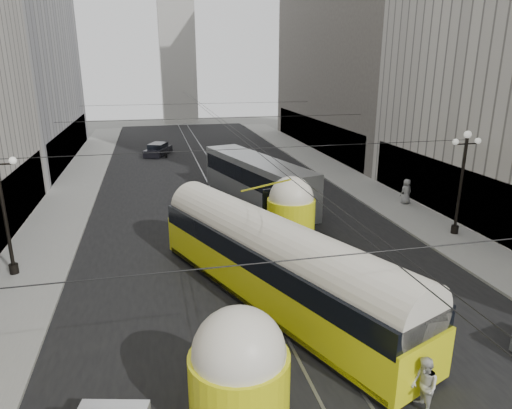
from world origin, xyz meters
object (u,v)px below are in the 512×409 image
pedestrian_crossing_b (424,386)px  pedestrian_sidewalk_right (406,191)px  streetcar (274,262)px  city_bus (257,178)px

pedestrian_crossing_b → pedestrian_sidewalk_right: pedestrian_sidewalk_right is taller
streetcar → city_bus: bearing=79.8°
streetcar → pedestrian_sidewalk_right: size_ratio=9.05×
city_bus → pedestrian_sidewalk_right: (10.68, -3.53, -0.76)m
streetcar → pedestrian_sidewalk_right: 17.87m
city_bus → pedestrian_sidewalk_right: bearing=-18.3°
city_bus → pedestrian_crossing_b: 22.92m
streetcar → city_bus: streetcar is taller
city_bus → pedestrian_sidewalk_right: 11.28m
streetcar → pedestrian_crossing_b: streetcar is taller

